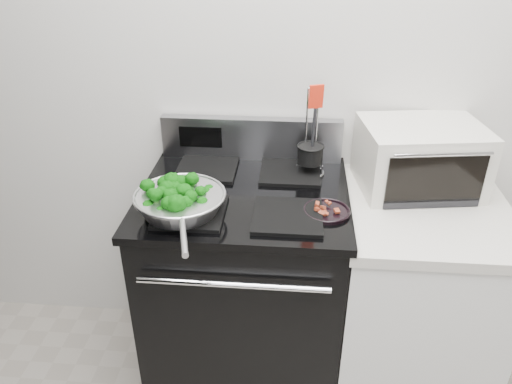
# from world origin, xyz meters

# --- Properties ---
(back_wall) EXTENTS (4.00, 0.02, 2.70)m
(back_wall) POSITION_xyz_m (0.00, 1.75, 1.35)
(back_wall) COLOR silver
(back_wall) RESTS_ON ground
(gas_range) EXTENTS (0.79, 0.69, 1.13)m
(gas_range) POSITION_xyz_m (-0.30, 1.41, 0.49)
(gas_range) COLOR black
(gas_range) RESTS_ON floor
(counter) EXTENTS (0.62, 0.68, 0.92)m
(counter) POSITION_xyz_m (0.39, 1.41, 0.46)
(counter) COLOR white
(counter) RESTS_ON floor
(skillet) EXTENTS (0.32, 0.50, 0.07)m
(skillet) POSITION_xyz_m (-0.50, 1.23, 1.00)
(skillet) COLOR silver
(skillet) RESTS_ON gas_range
(broccoli_pile) EXTENTS (0.25, 0.25, 0.09)m
(broccoli_pile) POSITION_xyz_m (-0.50, 1.23, 1.02)
(broccoli_pile) COLOR black
(broccoli_pile) RESTS_ON skillet
(bacon_plate) EXTENTS (0.17, 0.17, 0.04)m
(bacon_plate) POSITION_xyz_m (0.01, 1.29, 0.97)
(bacon_plate) COLOR black
(bacon_plate) RESTS_ON gas_range
(utensil_holder) EXTENTS (0.12, 0.12, 0.37)m
(utensil_holder) POSITION_xyz_m (-0.05, 1.59, 1.02)
(utensil_holder) COLOR silver
(utensil_holder) RESTS_ON gas_range
(toaster_oven) EXTENTS (0.49, 0.40, 0.26)m
(toaster_oven) POSITION_xyz_m (0.37, 1.57, 1.05)
(toaster_oven) COLOR beige
(toaster_oven) RESTS_ON counter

